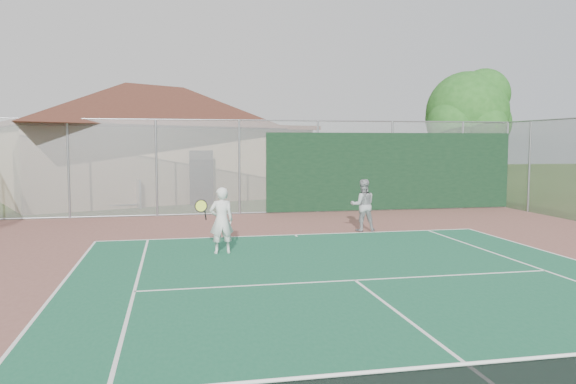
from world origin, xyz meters
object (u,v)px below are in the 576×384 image
at_px(clubhouse, 151,131).
at_px(tree, 469,115).
at_px(bleachers, 97,192).
at_px(player_white_front, 221,221).
at_px(player_grey_back, 363,206).

xyz_separation_m(clubhouse, tree, (13.84, -5.97, 0.64)).
bearing_deg(tree, bleachers, 175.36).
distance_m(bleachers, player_white_front, 11.50).
height_order(tree, player_grey_back, tree).
distance_m(player_white_front, player_grey_back, 5.16).
bearing_deg(bleachers, player_grey_back, -58.69).
height_order(bleachers, tree, tree).
xyz_separation_m(player_white_front, player_grey_back, (4.46, 2.61, -0.03)).
relative_size(clubhouse, player_white_front, 10.94).
distance_m(clubhouse, player_grey_back, 14.60).
height_order(clubhouse, player_grey_back, clubhouse).
relative_size(bleachers, player_grey_back, 2.33).
bearing_deg(tree, clubhouse, 156.67).
bearing_deg(tree, player_white_front, -141.13).
bearing_deg(clubhouse, player_white_front, -105.12).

